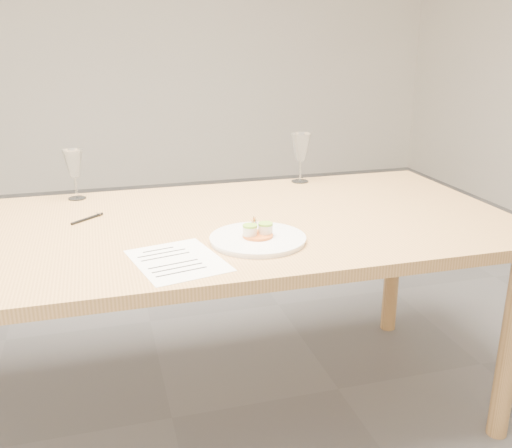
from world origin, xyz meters
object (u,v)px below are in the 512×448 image
object	(u,v)px
ballpoint_pen	(87,219)
wine_glass_2	(74,165)
dining_table	(162,246)
dinner_plate	(258,238)
recipe_sheet	(178,260)
wine_glass_3	(301,148)

from	to	relation	value
ballpoint_pen	wine_glass_2	world-z (taller)	wine_glass_2
ballpoint_pen	dining_table	bearing A→B (deg)	-72.10
dining_table	ballpoint_pen	world-z (taller)	ballpoint_pen
dinner_plate	recipe_sheet	bearing A→B (deg)	-161.28
ballpoint_pen	wine_glass_3	world-z (taller)	wine_glass_3
dining_table	ballpoint_pen	xyz separation A→B (m)	(-0.23, 0.14, 0.07)
recipe_sheet	wine_glass_3	world-z (taller)	wine_glass_3
wine_glass_2	wine_glass_3	distance (m)	0.91
dinner_plate	ballpoint_pen	size ratio (longest dim) A/B	2.72
dining_table	ballpoint_pen	distance (m)	0.28
wine_glass_2	ballpoint_pen	bearing A→B (deg)	-82.44
ballpoint_pen	wine_glass_2	bearing A→B (deg)	55.96
wine_glass_3	wine_glass_2	bearing A→B (deg)	-179.00
dinner_plate	wine_glass_2	distance (m)	0.85
dinner_plate	dining_table	bearing A→B (deg)	139.76
dinner_plate	wine_glass_3	xyz separation A→B (m)	(0.38, 0.66, 0.13)
wine_glass_2	dinner_plate	bearing A→B (deg)	-50.27
recipe_sheet	wine_glass_2	xyz separation A→B (m)	(-0.28, 0.73, 0.13)
recipe_sheet	dining_table	bearing A→B (deg)	78.65
recipe_sheet	dinner_plate	bearing A→B (deg)	6.00
dining_table	dinner_plate	bearing A→B (deg)	-40.24
dinner_plate	wine_glass_2	xyz separation A→B (m)	(-0.54, 0.65, 0.12)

